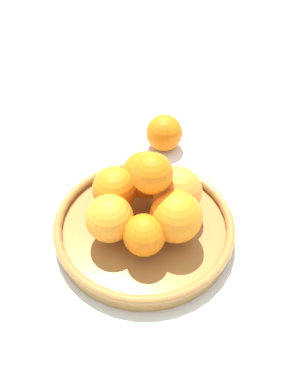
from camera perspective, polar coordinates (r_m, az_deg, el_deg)
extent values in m
plane|color=silver|center=(0.66, 0.00, -6.11)|extent=(4.00, 4.00, 0.00)
cylinder|color=#A57238|center=(0.65, 0.00, -5.56)|extent=(0.30, 0.30, 0.02)
torus|color=#A57238|center=(0.64, 0.00, -4.55)|extent=(0.31, 0.31, 0.02)
sphere|color=orange|center=(0.59, -5.27, -4.03)|extent=(0.08, 0.08, 0.08)
sphere|color=orange|center=(0.57, 0.05, -6.56)|extent=(0.07, 0.07, 0.07)
sphere|color=orange|center=(0.58, 4.87, -3.77)|extent=(0.08, 0.08, 0.08)
sphere|color=orange|center=(0.62, 5.08, 0.15)|extent=(0.08, 0.08, 0.08)
sphere|color=orange|center=(0.65, 0.19, 2.60)|extent=(0.08, 0.08, 0.08)
sphere|color=orange|center=(0.63, -4.50, 0.45)|extent=(0.08, 0.08, 0.08)
sphere|color=orange|center=(0.57, 1.20, 2.87)|extent=(0.07, 0.07, 0.07)
sphere|color=orange|center=(0.81, 3.10, 8.99)|extent=(0.08, 0.08, 0.08)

